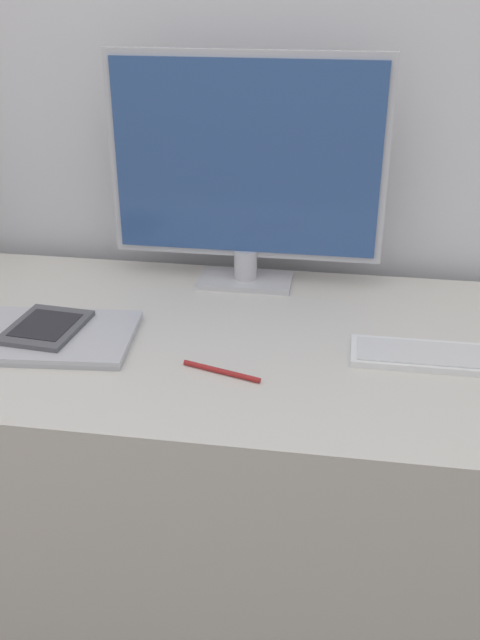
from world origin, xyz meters
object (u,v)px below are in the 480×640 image
monitor (246,168)px  ereader (46,327)px  laptop (45,336)px  keyboard (446,357)px  pen (221,371)px

monitor → ereader: monitor is taller
laptop → ereader: ereader is taller
monitor → ereader: bearing=-136.6°
monitor → keyboard: 0.54m
monitor → ereader: (-0.33, -0.31, -0.23)m
pen → keyboard: bearing=15.4°
pen → laptop: bearing=168.7°
laptop → ereader: size_ratio=2.04×
ereader → laptop: bearing=-83.8°
monitor → pen: 0.46m
ereader → pen: (0.34, -0.08, -0.02)m
monitor → laptop: bearing=-135.4°
laptop → pen: bearing=-11.3°
monitor → pen: (0.02, -0.39, -0.25)m
keyboard → ereader: 0.72m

